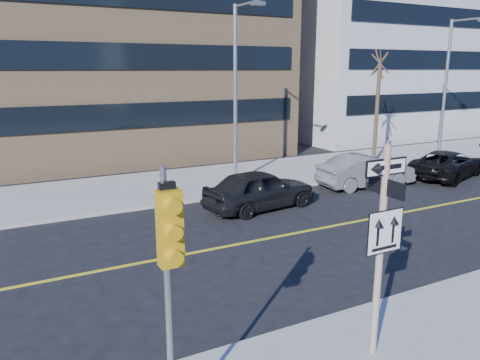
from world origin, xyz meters
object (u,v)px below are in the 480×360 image
sign_pole (381,239)px  parked_car_b (366,171)px  traffic_signal (170,250)px  streetlight_a (238,83)px  parked_car_a (260,189)px  street_tree_west (380,66)px  parked_car_c (447,164)px  streetlight_b (450,80)px

sign_pole → parked_car_b: size_ratio=0.88×
traffic_signal → streetlight_a: 15.72m
traffic_signal → parked_car_a: size_ratio=0.86×
streetlight_a → street_tree_west: streetlight_a is taller
parked_car_c → streetlight_b: 6.58m
sign_pole → parked_car_c: bearing=34.9°
street_tree_west → parked_car_c: bearing=-74.3°
parked_car_c → street_tree_west: street_tree_west is taller
sign_pole → parked_car_c: (14.12, 9.84, -1.74)m
streetlight_a → street_tree_west: bearing=3.5°
parked_car_b → streetlight_b: streetlight_b is taller
sign_pole → parked_car_a: size_ratio=0.88×
sign_pole → street_tree_west: street_tree_west is taller
streetlight_b → street_tree_west: 5.09m
sign_pole → traffic_signal: sign_pole is taller
traffic_signal → streetlight_b: 25.83m
streetlight_a → parked_car_c: bearing=-18.8°
traffic_signal → parked_car_c: (18.12, 9.98, -2.33)m
sign_pole → parked_car_c: size_ratio=0.81×
parked_car_b → parked_car_c: bearing=-90.5°
parked_car_c → streetlight_b: streetlight_b is taller
street_tree_west → sign_pole: bearing=-133.3°
parked_car_c → streetlight_b: bearing=-67.3°
parked_car_a → parked_car_b: (6.14, 0.73, -0.03)m
parked_car_b → traffic_signal: bearing=132.9°
parked_car_c → street_tree_west: (-1.12, 3.98, 4.83)m
parked_car_b → street_tree_west: bearing=-42.7°
streetlight_b → street_tree_west: streetlight_b is taller
traffic_signal → parked_car_a: traffic_signal is taller
streetlight_a → street_tree_west: 9.05m
sign_pole → streetlight_a: streetlight_a is taller
street_tree_west → parked_car_b: bearing=-137.2°
traffic_signal → parked_car_a: bearing=54.0°
traffic_signal → street_tree_west: bearing=39.4°
parked_car_a → parked_car_b: parked_car_a is taller
parked_car_c → streetlight_a: 11.43m
traffic_signal → street_tree_west: 22.14m
parked_car_c → street_tree_west: 6.36m
parked_car_a → street_tree_west: bearing=-74.3°
parked_car_b → streetlight_a: (-5.17, 3.00, 3.99)m
sign_pole → parked_car_a: 10.15m
streetlight_a → streetlight_b: size_ratio=1.00×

